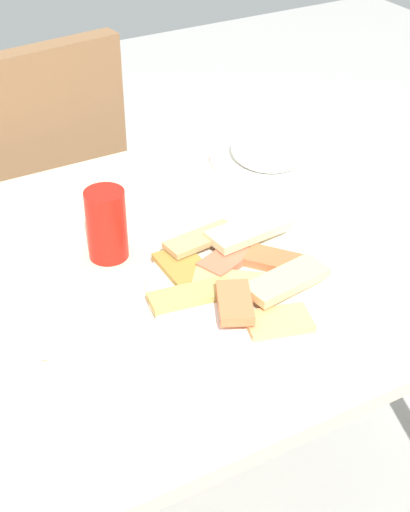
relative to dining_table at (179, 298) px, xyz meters
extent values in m
cube|color=beige|center=(0.00, 0.00, 0.07)|extent=(1.20, 0.81, 0.02)
cylinder|color=#4D4848|center=(0.54, 0.34, -0.30)|extent=(0.04, 0.04, 0.70)
cube|color=brown|center=(-0.07, 0.74, -0.22)|extent=(0.47, 0.47, 0.06)
cube|color=brown|center=(-0.05, 0.55, 0.04)|extent=(0.40, 0.10, 0.46)
cylinder|color=#272938|center=(0.10, 0.95, -0.45)|extent=(0.03, 0.03, 0.40)
cylinder|color=#272938|center=(0.14, 0.58, -0.45)|extent=(0.03, 0.03, 0.40)
cylinder|color=white|center=(0.06, -0.12, 0.09)|extent=(0.32, 0.32, 0.01)
cube|color=tan|center=(0.04, -0.12, 0.10)|extent=(0.13, 0.12, 0.01)
cube|color=beige|center=(0.12, -0.02, 0.11)|extent=(0.14, 0.07, 0.01)
cube|color=#DE673C|center=(0.00, -0.18, 0.12)|extent=(0.08, 0.10, 0.01)
cube|color=#EFBF79|center=(0.10, -0.17, 0.11)|extent=(0.14, 0.07, 0.01)
cube|color=olive|center=(-0.01, -0.04, 0.10)|extent=(0.07, 0.10, 0.01)
cube|color=#C75E36|center=(0.13, -0.11, 0.10)|extent=(0.10, 0.11, 0.01)
cube|color=#C66043|center=(0.06, -0.06, 0.10)|extent=(0.10, 0.08, 0.01)
cube|color=tan|center=(0.04, -0.23, 0.10)|extent=(0.11, 0.08, 0.01)
cube|color=tan|center=(0.04, 0.00, 0.11)|extent=(0.13, 0.06, 0.01)
cube|color=tan|center=(-0.03, -0.11, 0.10)|extent=(0.14, 0.07, 0.01)
cylinder|color=white|center=(0.32, 0.22, 0.08)|extent=(0.24, 0.24, 0.01)
ellipsoid|color=white|center=(0.32, 0.22, 0.11)|extent=(0.22, 0.23, 0.06)
cylinder|color=red|center=(-0.09, 0.07, 0.14)|extent=(0.07, 0.07, 0.12)
camera|label=1|loc=(-0.46, -0.91, 0.80)|focal=53.15mm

